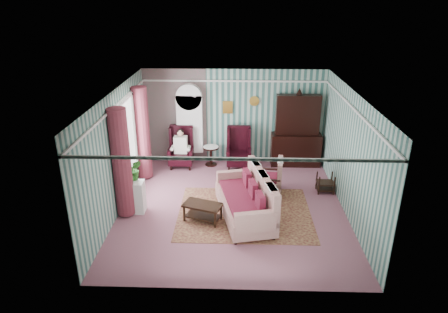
{
  "coord_description": "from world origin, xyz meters",
  "views": [
    {
      "loc": [
        0.09,
        -8.76,
        4.98
      ],
      "look_at": [
        -0.23,
        0.6,
        1.11
      ],
      "focal_mm": 32.0,
      "sensor_mm": 36.0,
      "label": 1
    }
  ],
  "objects_px": {
    "plant_stand": "(133,197)",
    "coffee_table": "(203,212)",
    "wingback_right": "(239,148)",
    "bookcase": "(190,128)",
    "wingback_left": "(181,148)",
    "round_side_table": "(211,156)",
    "dresser_hutch": "(297,129)",
    "sofa": "(245,197)",
    "seated_woman": "(181,149)",
    "nest_table": "(325,183)",
    "floral_armchair": "(268,175)"
  },
  "relations": [
    {
      "from": "dresser_hutch",
      "to": "round_side_table",
      "type": "distance_m",
      "value": 2.75
    },
    {
      "from": "dresser_hutch",
      "to": "plant_stand",
      "type": "xyz_separation_m",
      "value": [
        -4.3,
        -3.02,
        -0.78
      ]
    },
    {
      "from": "wingback_left",
      "to": "plant_stand",
      "type": "bearing_deg",
      "value": -106.22
    },
    {
      "from": "dresser_hutch",
      "to": "seated_woman",
      "type": "relative_size",
      "value": 2.0
    },
    {
      "from": "bookcase",
      "to": "seated_woman",
      "type": "relative_size",
      "value": 1.9
    },
    {
      "from": "wingback_left",
      "to": "floral_armchair",
      "type": "distance_m",
      "value": 3.03
    },
    {
      "from": "wingback_right",
      "to": "bookcase",
      "type": "bearing_deg",
      "value": 165.43
    },
    {
      "from": "wingback_left",
      "to": "seated_woman",
      "type": "xyz_separation_m",
      "value": [
        0.0,
        0.0,
        -0.04
      ]
    },
    {
      "from": "nest_table",
      "to": "coffee_table",
      "type": "bearing_deg",
      "value": -153.61
    },
    {
      "from": "dresser_hutch",
      "to": "nest_table",
      "type": "distance_m",
      "value": 2.11
    },
    {
      "from": "round_side_table",
      "to": "nest_table",
      "type": "xyz_separation_m",
      "value": [
        3.17,
        -1.7,
        -0.03
      ]
    },
    {
      "from": "bookcase",
      "to": "dresser_hutch",
      "type": "relative_size",
      "value": 0.95
    },
    {
      "from": "bookcase",
      "to": "seated_woman",
      "type": "xyz_separation_m",
      "value": [
        -0.25,
        -0.39,
        -0.53
      ]
    },
    {
      "from": "nest_table",
      "to": "plant_stand",
      "type": "relative_size",
      "value": 0.68
    },
    {
      "from": "seated_woman",
      "to": "sofa",
      "type": "xyz_separation_m",
      "value": [
        1.89,
        -2.97,
        -0.03
      ]
    },
    {
      "from": "sofa",
      "to": "floral_armchair",
      "type": "height_order",
      "value": "sofa"
    },
    {
      "from": "bookcase",
      "to": "sofa",
      "type": "distance_m",
      "value": 3.78
    },
    {
      "from": "bookcase",
      "to": "wingback_right",
      "type": "bearing_deg",
      "value": -14.57
    },
    {
      "from": "plant_stand",
      "to": "coffee_table",
      "type": "bearing_deg",
      "value": -12.0
    },
    {
      "from": "wingback_left",
      "to": "dresser_hutch",
      "type": "bearing_deg",
      "value": 4.41
    },
    {
      "from": "nest_table",
      "to": "plant_stand",
      "type": "distance_m",
      "value": 5.02
    },
    {
      "from": "bookcase",
      "to": "coffee_table",
      "type": "bearing_deg",
      "value": -79.23
    },
    {
      "from": "dresser_hutch",
      "to": "plant_stand",
      "type": "distance_m",
      "value": 5.31
    },
    {
      "from": "bookcase",
      "to": "wingback_left",
      "type": "relative_size",
      "value": 1.79
    },
    {
      "from": "dresser_hutch",
      "to": "wingback_left",
      "type": "distance_m",
      "value": 3.55
    },
    {
      "from": "bookcase",
      "to": "nest_table",
      "type": "distance_m",
      "value": 4.37
    },
    {
      "from": "wingback_right",
      "to": "dresser_hutch",
      "type": "bearing_deg",
      "value": 8.77
    },
    {
      "from": "sofa",
      "to": "plant_stand",
      "type": "bearing_deg",
      "value": 72.79
    },
    {
      "from": "sofa",
      "to": "coffee_table",
      "type": "distance_m",
      "value": 1.04
    },
    {
      "from": "seated_woman",
      "to": "floral_armchair",
      "type": "height_order",
      "value": "seated_woman"
    },
    {
      "from": "bookcase",
      "to": "wingback_right",
      "type": "xyz_separation_m",
      "value": [
        1.5,
        -0.39,
        -0.5
      ]
    },
    {
      "from": "wingback_left",
      "to": "round_side_table",
      "type": "xyz_separation_m",
      "value": [
        0.9,
        0.15,
        -0.33
      ]
    },
    {
      "from": "coffee_table",
      "to": "seated_woman",
      "type": "bearing_deg",
      "value": 106.4
    },
    {
      "from": "bookcase",
      "to": "coffee_table",
      "type": "height_order",
      "value": "bookcase"
    },
    {
      "from": "wingback_right",
      "to": "plant_stand",
      "type": "bearing_deg",
      "value": -132.84
    },
    {
      "from": "round_side_table",
      "to": "floral_armchair",
      "type": "relative_size",
      "value": 0.55
    },
    {
      "from": "dresser_hutch",
      "to": "sofa",
      "type": "height_order",
      "value": "dresser_hutch"
    },
    {
      "from": "seated_woman",
      "to": "coffee_table",
      "type": "xyz_separation_m",
      "value": [
        0.92,
        -3.11,
        -0.37
      ]
    },
    {
      "from": "dresser_hutch",
      "to": "wingback_right",
      "type": "bearing_deg",
      "value": -171.23
    },
    {
      "from": "bookcase",
      "to": "wingback_left",
      "type": "distance_m",
      "value": 0.68
    },
    {
      "from": "wingback_left",
      "to": "round_side_table",
      "type": "distance_m",
      "value": 0.97
    },
    {
      "from": "round_side_table",
      "to": "coffee_table",
      "type": "xyz_separation_m",
      "value": [
        0.02,
        -3.26,
        -0.08
      ]
    },
    {
      "from": "bookcase",
      "to": "seated_woman",
      "type": "bearing_deg",
      "value": -122.66
    },
    {
      "from": "round_side_table",
      "to": "bookcase",
      "type": "bearing_deg",
      "value": 159.73
    },
    {
      "from": "round_side_table",
      "to": "nest_table",
      "type": "distance_m",
      "value": 3.6
    },
    {
      "from": "plant_stand",
      "to": "floral_armchair",
      "type": "height_order",
      "value": "floral_armchair"
    },
    {
      "from": "dresser_hutch",
      "to": "nest_table",
      "type": "xyz_separation_m",
      "value": [
        0.57,
        -1.82,
        -0.91
      ]
    },
    {
      "from": "floral_armchair",
      "to": "nest_table",
      "type": "bearing_deg",
      "value": -78.23
    },
    {
      "from": "floral_armchair",
      "to": "coffee_table",
      "type": "distance_m",
      "value": 2.18
    },
    {
      "from": "sofa",
      "to": "wingback_right",
      "type": "bearing_deg",
      "value": -9.95
    }
  ]
}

